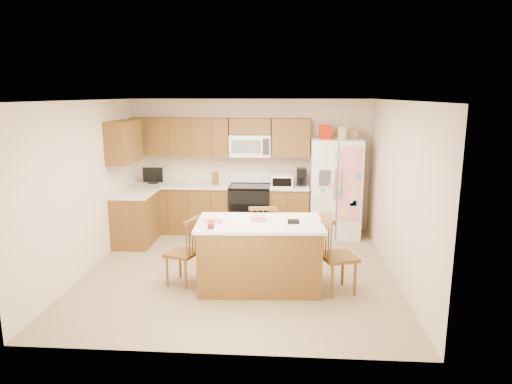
# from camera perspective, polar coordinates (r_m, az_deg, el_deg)

# --- Properties ---
(ground) EXTENTS (4.50, 4.50, 0.00)m
(ground) POSITION_cam_1_polar(r_m,az_deg,el_deg) (6.93, -2.07, -9.77)
(ground) COLOR #816D50
(ground) RESTS_ON ground
(room_shell) EXTENTS (4.60, 4.60, 2.52)m
(room_shell) POSITION_cam_1_polar(r_m,az_deg,el_deg) (6.53, -2.16, 2.04)
(room_shell) COLOR beige
(room_shell) RESTS_ON ground
(cabinetry) EXTENTS (3.36, 1.56, 2.15)m
(cabinetry) POSITION_cam_1_polar(r_m,az_deg,el_deg) (8.52, -7.44, 0.72)
(cabinetry) COLOR brown
(cabinetry) RESTS_ON ground
(stove) EXTENTS (0.76, 0.65, 1.13)m
(stove) POSITION_cam_1_polar(r_m,az_deg,el_deg) (8.62, -0.76, -2.04)
(stove) COLOR black
(stove) RESTS_ON ground
(refrigerator) EXTENTS (0.90, 0.79, 2.04)m
(refrigerator) POSITION_cam_1_polar(r_m,az_deg,el_deg) (8.48, 9.84, 0.64)
(refrigerator) COLOR white
(refrigerator) RESTS_ON ground
(island) EXTENTS (1.72, 1.06, 1.01)m
(island) POSITION_cam_1_polar(r_m,az_deg,el_deg) (6.24, 0.46, -7.75)
(island) COLOR brown
(island) RESTS_ON ground
(windsor_chair_left) EXTENTS (0.50, 0.51, 0.95)m
(windsor_chair_left) POSITION_cam_1_polar(r_m,az_deg,el_deg) (6.40, -9.01, -7.52)
(windsor_chair_left) COLOR brown
(windsor_chair_left) RESTS_ON ground
(windsor_chair_back) EXTENTS (0.46, 0.44, 1.00)m
(windsor_chair_back) POSITION_cam_1_polar(r_m,az_deg,el_deg) (6.84, 0.84, -5.85)
(windsor_chair_back) COLOR brown
(windsor_chair_back) RESTS_ON ground
(windsor_chair_right) EXTENTS (0.55, 0.57, 1.05)m
(windsor_chair_right) POSITION_cam_1_polar(r_m,az_deg,el_deg) (6.15, 10.01, -7.92)
(windsor_chair_right) COLOR brown
(windsor_chair_right) RESTS_ON ground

